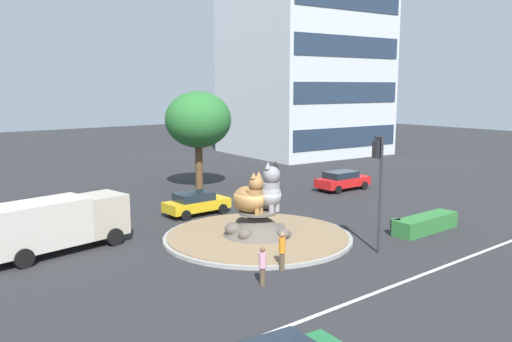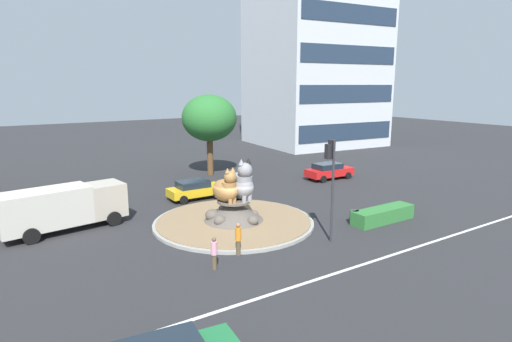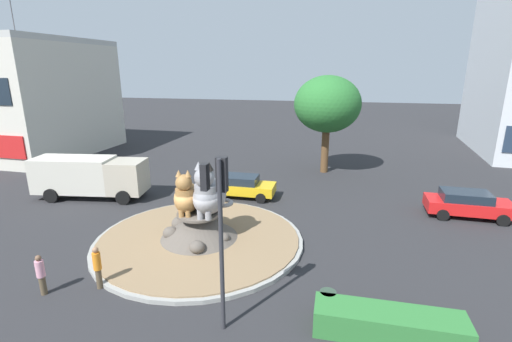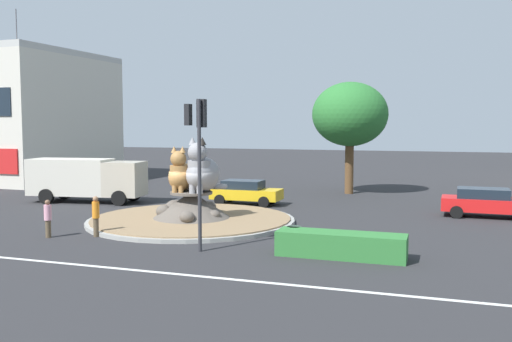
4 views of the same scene
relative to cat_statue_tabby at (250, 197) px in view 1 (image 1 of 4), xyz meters
name	(u,v)px [view 1 (image 1 of 4)]	position (x,y,z in m)	size (l,w,h in m)	color
ground_plane	(258,239)	(0.53, 0.02, -2.33)	(160.00, 160.00, 0.00)	#28282B
lane_centreline	(394,286)	(0.53, -8.79, -2.33)	(112.00, 0.20, 0.01)	silver
roundabout_island	(257,230)	(0.51, 0.03, -1.87)	(10.10, 10.10, 1.52)	gray
cat_statue_tabby	(250,197)	(0.00, 0.00, 0.00)	(1.55, 2.31, 2.22)	#9E703D
cat_statue_grey	(265,192)	(1.10, 0.06, 0.17)	(1.72, 2.71, 2.68)	gray
traffic_light_mast	(379,169)	(3.48, -5.53, 1.83)	(0.73, 0.51, 5.72)	#2D2D33
office_tower	(305,29)	(28.72, 25.53, 12.49)	(17.33, 16.55, 29.63)	silver
clipped_hedge_strip	(426,224)	(8.74, -4.84, -1.88)	(4.64, 1.20, 0.90)	#2D7033
broadleaf_tree_behind_island	(198,120)	(5.95, 13.97, 3.13)	(5.19, 5.19, 7.70)	brown
pedestrian_orange_shirt	(282,250)	(-1.80, -4.51, -1.39)	(0.30, 0.30, 1.74)	brown
pedestrian_pink_shirt	(263,265)	(-3.61, -5.32, -1.47)	(0.31, 0.31, 1.62)	brown
sedan_on_far_lane	(196,203)	(0.94, 6.69, -1.56)	(4.17, 1.97, 1.45)	gold
parked_car_right	(342,180)	(14.30, 6.30, -1.54)	(4.55, 2.16, 1.50)	red
delivery_box_truck	(55,223)	(-8.65, 4.41, -0.82)	(7.34, 3.20, 2.67)	#B7AD99
litter_bin	(395,227)	(6.83, -4.19, -1.88)	(0.56, 0.56, 0.90)	#2D4233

